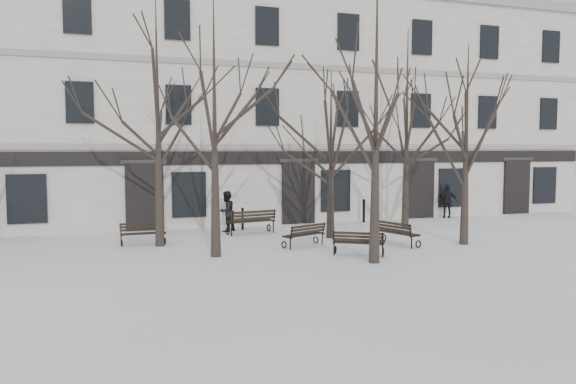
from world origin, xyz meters
name	(u,v)px	position (x,y,z in m)	size (l,w,h in m)	color
ground	(279,260)	(0.00, 0.00, 0.00)	(100.00, 100.00, 0.00)	white
building	(204,110)	(0.00, 12.96, 5.52)	(40.40, 10.20, 11.40)	silver
tree_1	(214,96)	(-1.77, 1.22, 5.20)	(5.83, 5.83, 8.32)	black
tree_2	(376,81)	(2.68, -1.32, 5.55)	(6.21, 6.21, 8.87)	black
tree_3	(467,120)	(7.37, 0.62, 4.55)	(5.10, 5.10, 7.28)	black
tree_4	(157,92)	(-3.30, 3.81, 5.51)	(6.16, 6.16, 8.81)	black
tree_5	(331,134)	(3.30, 3.59, 4.10)	(4.59, 4.59, 6.56)	black
tree_6	(407,105)	(7.49, 5.02, 5.42)	(6.07, 6.07, 8.67)	black
bench_1	(305,234)	(1.62, 2.01, 0.46)	(1.74, 1.20, 0.84)	black
bench_2	(359,242)	(2.69, -0.19, 0.46)	(1.71, 1.38, 0.84)	black
bench_3	(143,233)	(-3.85, 4.33, 0.44)	(1.64, 0.65, 0.81)	black
bench_4	(251,221)	(0.58, 5.52, 0.55)	(2.09, 1.09, 1.01)	black
bench_5	(396,232)	(4.87, 1.21, 0.48)	(1.15, 1.86, 0.89)	black
bollard_a	(243,218)	(0.53, 6.82, 0.52)	(0.13, 0.13, 0.98)	black
bollard_b	(364,210)	(6.60, 7.32, 0.60)	(0.14, 0.14, 1.12)	black
pedestrian_b	(227,231)	(-0.24, 6.54, 0.00)	(0.84, 0.65, 1.73)	black
pedestrian_c	(447,218)	(11.39, 7.51, 0.00)	(0.99, 0.41, 1.69)	black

